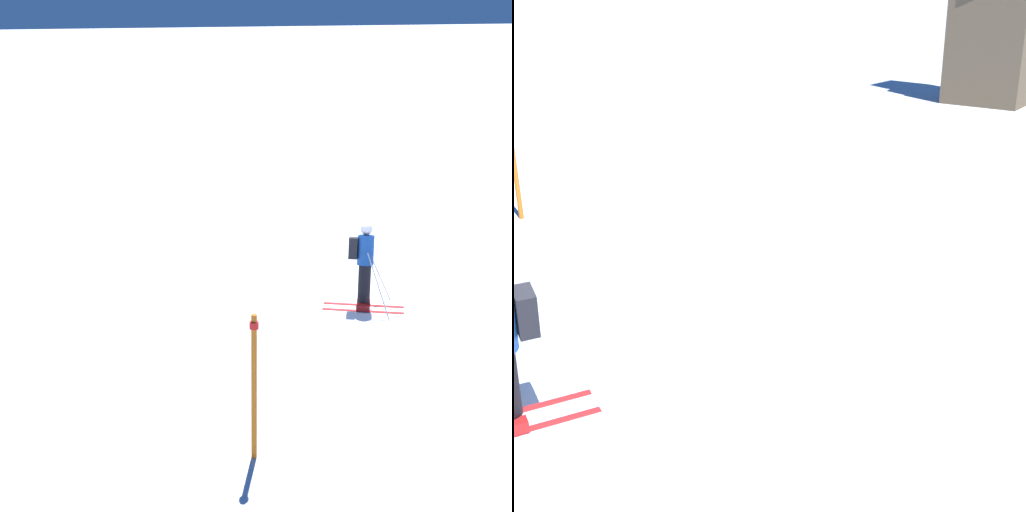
% 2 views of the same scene
% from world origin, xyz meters
% --- Properties ---
extents(ground_plane, '(300.00, 300.00, 0.00)m').
position_xyz_m(ground_plane, '(0.00, 0.00, 0.00)').
color(ground_plane, white).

